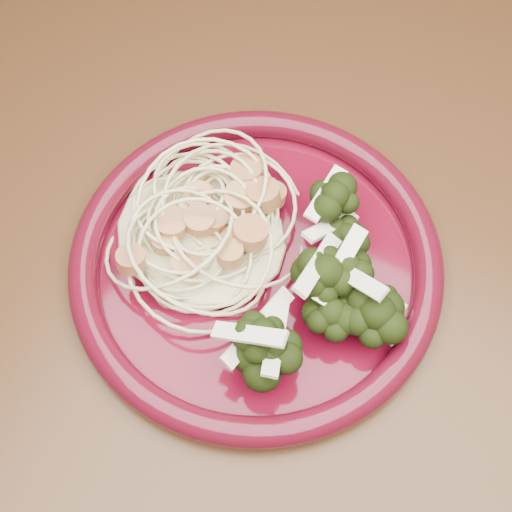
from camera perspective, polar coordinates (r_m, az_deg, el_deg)
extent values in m
plane|color=brown|center=(1.27, 4.20, -16.29)|extent=(3.50, 3.50, 0.00)
cube|color=#472814|center=(0.58, 8.90, -1.12)|extent=(1.20, 0.80, 0.04)
cylinder|color=#472814|center=(1.23, -10.74, 14.94)|extent=(0.06, 0.06, 0.71)
cylinder|color=#500616|center=(0.54, 0.00, -0.84)|extent=(0.28, 0.28, 0.01)
torus|color=#500616|center=(0.54, 0.00, -0.39)|extent=(0.29, 0.29, 0.02)
ellipsoid|color=beige|center=(0.54, -4.48, 2.18)|extent=(0.14, 0.12, 0.03)
ellipsoid|color=black|center=(0.51, 5.82, -2.10)|extent=(0.09, 0.15, 0.05)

